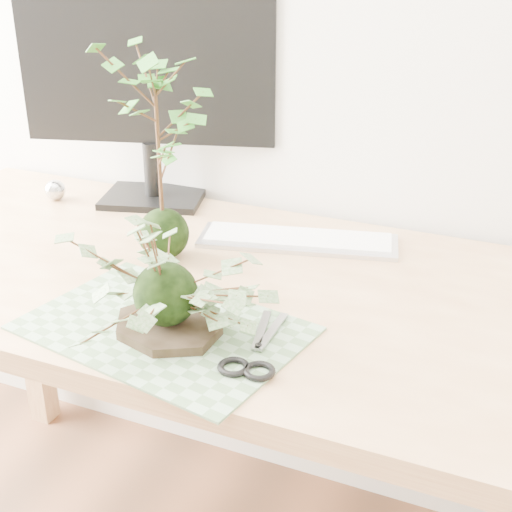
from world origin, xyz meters
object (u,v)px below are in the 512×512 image
desk (226,320)px  keyboard (298,240)px  maple_kokedama (156,110)px  monitor (148,75)px  ivy_kokedama (164,266)px

desk → keyboard: keyboard is taller
desk → maple_kokedama: (-0.14, 0.03, 0.37)m
maple_kokedama → keyboard: 0.38m
keyboard → monitor: bearing=151.4°
maple_kokedama → keyboard: bearing=37.7°
ivy_kokedama → keyboard: size_ratio=0.86×
monitor → keyboard: bearing=-30.7°
maple_kokedama → ivy_kokedama: bearing=-59.0°
ivy_kokedama → monitor: size_ratio=0.65×
desk → keyboard: (0.07, 0.20, 0.10)m
desk → maple_kokedama: bearing=166.7°
maple_kokedama → monitor: monitor is taller
ivy_kokedama → monitor: 0.62m
keyboard → ivy_kokedama: bearing=-112.8°
keyboard → desk: bearing=-122.4°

